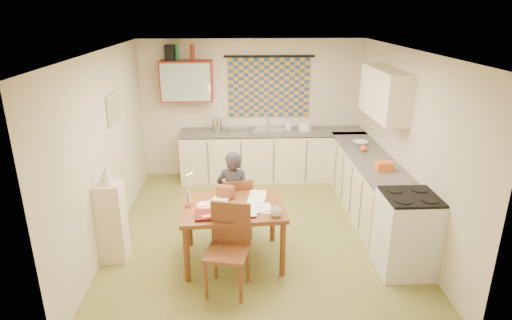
{
  "coord_description": "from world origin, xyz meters",
  "views": [
    {
      "loc": [
        -0.28,
        -5.43,
        3.0
      ],
      "look_at": [
        -0.03,
        0.2,
        0.99
      ],
      "focal_mm": 30.0,
      "sensor_mm": 36.0,
      "label": 1
    }
  ],
  "objects_px": {
    "counter_back": "(272,155)",
    "shelf_stand": "(112,222)",
    "stove": "(407,233)",
    "dining_table": "(233,232)",
    "person": "(234,196)",
    "chair_far": "(236,218)",
    "counter_right": "(371,189)"
  },
  "relations": [
    {
      "from": "counter_back",
      "to": "chair_far",
      "type": "distance_m",
      "value": 2.2
    },
    {
      "from": "shelf_stand",
      "to": "counter_right",
      "type": "bearing_deg",
      "value": 15.88
    },
    {
      "from": "dining_table",
      "to": "person",
      "type": "height_order",
      "value": "person"
    },
    {
      "from": "counter_back",
      "to": "person",
      "type": "height_order",
      "value": "person"
    },
    {
      "from": "person",
      "to": "shelf_stand",
      "type": "relative_size",
      "value": 1.22
    },
    {
      "from": "stove",
      "to": "person",
      "type": "bearing_deg",
      "value": 157.32
    },
    {
      "from": "counter_back",
      "to": "shelf_stand",
      "type": "xyz_separation_m",
      "value": [
        -2.19,
        -2.62,
        0.06
      ]
    },
    {
      "from": "stove",
      "to": "person",
      "type": "distance_m",
      "value": 2.22
    },
    {
      "from": "shelf_stand",
      "to": "dining_table",
      "type": "bearing_deg",
      "value": -2.89
    },
    {
      "from": "person",
      "to": "shelf_stand",
      "type": "bearing_deg",
      "value": 29.84
    },
    {
      "from": "counter_back",
      "to": "stove",
      "type": "xyz_separation_m",
      "value": [
        1.35,
        -3.0,
        0.04
      ]
    },
    {
      "from": "stove",
      "to": "counter_right",
      "type": "bearing_deg",
      "value": 90.0
    },
    {
      "from": "stove",
      "to": "chair_far",
      "type": "xyz_separation_m",
      "value": [
        -2.02,
        0.91,
        -0.22
      ]
    },
    {
      "from": "shelf_stand",
      "to": "chair_far",
      "type": "bearing_deg",
      "value": 19.15
    },
    {
      "from": "stove",
      "to": "dining_table",
      "type": "bearing_deg",
      "value": 171.45
    },
    {
      "from": "counter_back",
      "to": "person",
      "type": "distance_m",
      "value": 2.26
    },
    {
      "from": "dining_table",
      "to": "shelf_stand",
      "type": "distance_m",
      "value": 1.5
    },
    {
      "from": "person",
      "to": "shelf_stand",
      "type": "xyz_separation_m",
      "value": [
        -1.5,
        -0.47,
        -0.11
      ]
    },
    {
      "from": "dining_table",
      "to": "person",
      "type": "distance_m",
      "value": 0.6
    },
    {
      "from": "person",
      "to": "shelf_stand",
      "type": "height_order",
      "value": "person"
    },
    {
      "from": "dining_table",
      "to": "shelf_stand",
      "type": "xyz_separation_m",
      "value": [
        -1.49,
        0.08,
        0.14
      ]
    },
    {
      "from": "person",
      "to": "stove",
      "type": "bearing_deg",
      "value": 169.72
    },
    {
      "from": "stove",
      "to": "chair_far",
      "type": "relative_size",
      "value": 1.11
    },
    {
      "from": "dining_table",
      "to": "stove",
      "type": "bearing_deg",
      "value": -12.13
    },
    {
      "from": "stove",
      "to": "chair_far",
      "type": "height_order",
      "value": "stove"
    },
    {
      "from": "counter_back",
      "to": "shelf_stand",
      "type": "distance_m",
      "value": 3.42
    },
    {
      "from": "shelf_stand",
      "to": "stove",
      "type": "bearing_deg",
      "value": -6.19
    },
    {
      "from": "counter_back",
      "to": "chair_far",
      "type": "xyz_separation_m",
      "value": [
        -0.67,
        -2.09,
        -0.18
      ]
    },
    {
      "from": "dining_table",
      "to": "chair_far",
      "type": "bearing_deg",
      "value": 83.18
    },
    {
      "from": "stove",
      "to": "chair_far",
      "type": "bearing_deg",
      "value": 155.67
    },
    {
      "from": "chair_far",
      "to": "person",
      "type": "bearing_deg",
      "value": 53.58
    },
    {
      "from": "counter_back",
      "to": "counter_right",
      "type": "bearing_deg",
      "value": -50.1
    }
  ]
}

